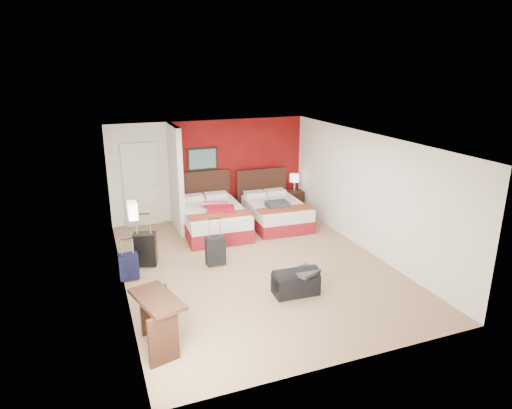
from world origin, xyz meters
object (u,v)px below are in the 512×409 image
desk (159,322)px  nightstand (294,200)px  suitcase_black (145,250)px  suitcase_navy (129,268)px  duffel_bag (296,283)px  suitcase_charcoal (215,252)px  red_suitcase_open (218,206)px  bed_left (213,220)px  table_lamp (294,182)px  bed_right (276,214)px

desk → nightstand: bearing=32.0°
suitcase_black → suitcase_navy: (-0.37, -0.50, -0.08)m
suitcase_black → duffel_bag: size_ratio=0.84×
suitcase_black → suitcase_navy: bearing=-110.6°
nightstand → suitcase_black: 4.75m
suitcase_black → suitcase_charcoal: 1.37m
red_suitcase_open → desk: desk is taller
desk → bed_left: bearing=48.8°
bed_left → suitcase_navy: bearing=-137.0°
table_lamp → nightstand: bearing=0.0°
suitcase_black → bed_left: bearing=53.1°
nightstand → suitcase_navy: nightstand is taller
bed_left → desk: bearing=-112.9°
bed_left → suitcase_navy: (-2.12, -1.82, -0.06)m
nightstand → suitcase_charcoal: bearing=-142.9°
suitcase_navy → desk: 2.28m
suitcase_navy → bed_left: bearing=39.4°
bed_left → table_lamp: table_lamp is taller
red_suitcase_open → bed_left: bearing=151.4°
red_suitcase_open → nightstand: (2.40, 0.91, -0.38)m
nightstand → suitcase_black: size_ratio=0.86×
red_suitcase_open → suitcase_navy: size_ratio=1.75×
suitcase_charcoal → suitcase_navy: (-1.67, -0.05, -0.04)m
bed_left → suitcase_charcoal: bearing=-102.0°
desk → duffel_bag: bearing=-0.1°
bed_right → desk: size_ratio=1.97×
bed_left → nightstand: size_ratio=3.60×
bed_right → duffel_bag: (-1.08, -3.35, -0.08)m
suitcase_navy → suitcase_charcoal: bearing=0.5°
suitcase_navy → table_lamp: bearing=28.4°
desk → suitcase_charcoal: bearing=41.6°
suitcase_charcoal → duffel_bag: size_ratio=0.71×
nightstand → desk: bearing=-136.2°
bed_right → duffel_bag: bed_right is taller
suitcase_black → duffel_bag: 3.08m
duffel_bag → suitcase_navy: bearing=152.2°
bed_left → suitcase_navy: size_ratio=4.18×
nightstand → desk: (-4.43, -4.90, 0.11)m
duffel_bag → red_suitcase_open: bearing=100.2°
table_lamp → suitcase_navy: (-4.62, -2.63, -0.54)m
red_suitcase_open → suitcase_charcoal: red_suitcase_open is taller
desk → table_lamp: bearing=32.0°
table_lamp → suitcase_black: (-4.25, -2.12, -0.46)m
suitcase_charcoal → suitcase_navy: size_ratio=1.15×
suitcase_black → desk: 2.78m
red_suitcase_open → nightstand: size_ratio=1.51×
duffel_bag → desk: size_ratio=0.82×
bed_right → suitcase_navy: bearing=-151.9°
red_suitcase_open → suitcase_charcoal: (-0.55, -1.67, -0.38)m
bed_left → red_suitcase_open: red_suitcase_open is taller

